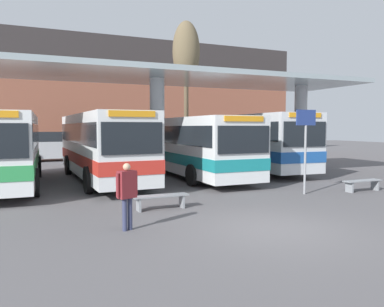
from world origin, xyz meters
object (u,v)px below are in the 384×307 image
at_px(waiting_bench_near_pillar, 362,183).
at_px(parked_car_street, 54,147).
at_px(waiting_bench_mid_platform, 161,199).
at_px(poplar_tree_behind_left, 186,54).
at_px(transit_bus_right_bay, 187,143).
at_px(info_sign_platform, 306,135).
at_px(transit_bus_center_bay, 101,144).
at_px(pedestrian_waiting, 127,190).
at_px(transit_bus_far_right_bay, 243,139).
at_px(transit_bus_left_bay, 6,146).

distance_m(waiting_bench_near_pillar, parked_car_street, 22.49).
bearing_deg(waiting_bench_mid_platform, poplar_tree_behind_left, 64.84).
distance_m(transit_bus_right_bay, info_sign_platform, 7.51).
relative_size(info_sign_platform, parked_car_street, 0.76).
relative_size(transit_bus_center_bay, pedestrian_waiting, 6.44).
relative_size(waiting_bench_mid_platform, parked_car_street, 0.42).
height_order(transit_bus_center_bay, pedestrian_waiting, transit_bus_center_bay).
bearing_deg(parked_car_street, pedestrian_waiting, -86.41).
xyz_separation_m(transit_bus_center_bay, parked_car_street, (-1.61, 12.38, -0.73)).
distance_m(transit_bus_far_right_bay, parked_car_street, 15.00).
height_order(transit_bus_right_bay, transit_bus_far_right_bay, transit_bus_far_right_bay).
bearing_deg(transit_bus_left_bay, parked_car_street, -99.88).
relative_size(info_sign_platform, pedestrian_waiting, 1.92).
xyz_separation_m(transit_bus_center_bay, waiting_bench_mid_platform, (0.66, -7.28, -1.47)).
distance_m(transit_bus_far_right_bay, pedestrian_waiting, 15.00).
bearing_deg(transit_bus_left_bay, waiting_bench_mid_platform, 126.16).
xyz_separation_m(transit_bus_right_bay, waiting_bench_mid_platform, (-4.01, -7.62, -1.39)).
bearing_deg(parked_car_street, poplar_tree_behind_left, -34.69).
xyz_separation_m(transit_bus_center_bay, transit_bus_right_bay, (4.67, 0.34, -0.08)).
bearing_deg(pedestrian_waiting, parked_car_street, 71.14).
bearing_deg(waiting_bench_near_pillar, transit_bus_right_bay, 121.35).
bearing_deg(waiting_bench_mid_platform, parked_car_street, 96.57).
bearing_deg(poplar_tree_behind_left, waiting_bench_near_pillar, -79.95).
xyz_separation_m(transit_bus_center_bay, poplar_tree_behind_left, (6.94, 6.09, 5.89)).
xyz_separation_m(transit_bus_far_right_bay, poplar_tree_behind_left, (-2.16, 4.18, 5.84)).
relative_size(waiting_bench_near_pillar, parked_car_street, 0.41).
height_order(transit_bus_right_bay, waiting_bench_mid_platform, transit_bus_right_bay).
distance_m(transit_bus_left_bay, pedestrian_waiting, 9.59).
xyz_separation_m(transit_bus_far_right_bay, waiting_bench_near_pillar, (0.21, -9.18, -1.52)).
bearing_deg(waiting_bench_near_pillar, parked_car_street, 119.04).
xyz_separation_m(pedestrian_waiting, parked_car_street, (-0.73, 21.64, 0.04)).
xyz_separation_m(transit_bus_left_bay, transit_bus_right_bay, (8.83, 0.62, -0.05)).
distance_m(transit_bus_left_bay, parked_car_street, 12.94).
bearing_deg(transit_bus_right_bay, poplar_tree_behind_left, -111.98).
bearing_deg(waiting_bench_mid_platform, transit_bus_left_bay, 124.60).
bearing_deg(info_sign_platform, transit_bus_right_bay, 105.82).
height_order(transit_bus_far_right_bay, waiting_bench_mid_platform, transit_bus_far_right_bay).
bearing_deg(transit_bus_far_right_bay, transit_bus_left_bay, 12.20).
bearing_deg(poplar_tree_behind_left, transit_bus_center_bay, -138.72).
distance_m(waiting_bench_near_pillar, poplar_tree_behind_left, 15.44).
xyz_separation_m(transit_bus_center_bay, transit_bus_far_right_bay, (9.10, 1.91, 0.05)).
bearing_deg(transit_bus_center_bay, parked_car_street, -84.91).
bearing_deg(transit_bus_right_bay, transit_bus_far_right_bay, -160.96).
distance_m(transit_bus_center_bay, poplar_tree_behind_left, 10.95).
xyz_separation_m(info_sign_platform, pedestrian_waiting, (-7.58, -2.40, -1.28)).
distance_m(transit_bus_center_bay, parked_car_street, 12.50).
xyz_separation_m(transit_bus_left_bay, waiting_bench_mid_platform, (4.82, -6.99, -1.44)).
relative_size(transit_bus_center_bay, poplar_tree_behind_left, 1.10).
bearing_deg(transit_bus_far_right_bay, poplar_tree_behind_left, -59.85).
distance_m(transit_bus_far_right_bay, poplar_tree_behind_left, 7.50).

